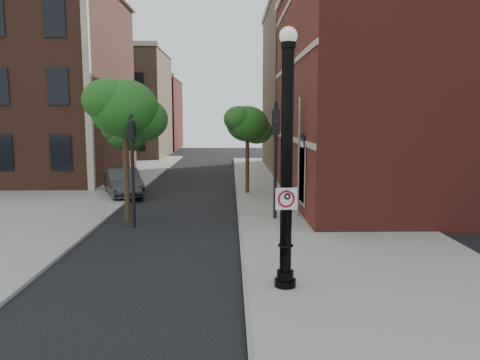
{
  "coord_description": "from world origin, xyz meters",
  "views": [
    {
      "loc": [
        1.68,
        -12.07,
        4.65
      ],
      "look_at": [
        1.96,
        2.0,
        2.76
      ],
      "focal_mm": 35.0,
      "sensor_mm": 36.0,
      "label": 1
    }
  ],
  "objects_px": {
    "parked_car": "(123,182)",
    "traffic_signal_right": "(276,142)",
    "lamppost": "(287,173)",
    "traffic_signal_left": "(132,145)",
    "no_parking_sign": "(286,199)"
  },
  "relations": [
    {
      "from": "lamppost",
      "to": "traffic_signal_left",
      "type": "relative_size",
      "value": 1.33
    },
    {
      "from": "lamppost",
      "to": "traffic_signal_right",
      "type": "xyz_separation_m",
      "value": [
        0.54,
        8.6,
        0.39
      ]
    },
    {
      "from": "parked_car",
      "to": "traffic_signal_left",
      "type": "distance_m",
      "value": 8.86
    },
    {
      "from": "no_parking_sign",
      "to": "traffic_signal_right",
      "type": "bearing_deg",
      "value": 79.98
    },
    {
      "from": "traffic_signal_left",
      "to": "no_parking_sign",
      "type": "bearing_deg",
      "value": -51.9
    },
    {
      "from": "lamppost",
      "to": "parked_car",
      "type": "distance_m",
      "value": 17.53
    },
    {
      "from": "no_parking_sign",
      "to": "parked_car",
      "type": "xyz_separation_m",
      "value": [
        -7.85,
        15.66,
        -1.73
      ]
    },
    {
      "from": "lamppost",
      "to": "traffic_signal_right",
      "type": "height_order",
      "value": "lamppost"
    },
    {
      "from": "traffic_signal_right",
      "to": "traffic_signal_left",
      "type": "bearing_deg",
      "value": -158.55
    },
    {
      "from": "traffic_signal_left",
      "to": "lamppost",
      "type": "bearing_deg",
      "value": -51.17
    },
    {
      "from": "lamppost",
      "to": "parked_car",
      "type": "xyz_separation_m",
      "value": [
        -7.86,
        15.49,
        -2.37
      ]
    },
    {
      "from": "no_parking_sign",
      "to": "traffic_signal_left",
      "type": "bearing_deg",
      "value": 119.99
    },
    {
      "from": "parked_car",
      "to": "traffic_signal_right",
      "type": "xyz_separation_m",
      "value": [
        8.4,
        -6.89,
        2.76
      ]
    },
    {
      "from": "parked_car",
      "to": "traffic_signal_right",
      "type": "distance_m",
      "value": 11.21
    },
    {
      "from": "lamppost",
      "to": "traffic_signal_left",
      "type": "distance_m",
      "value": 9.23
    }
  ]
}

